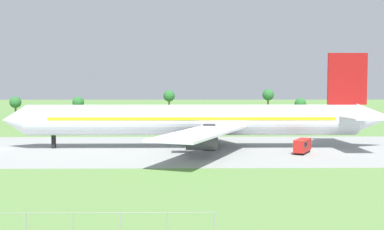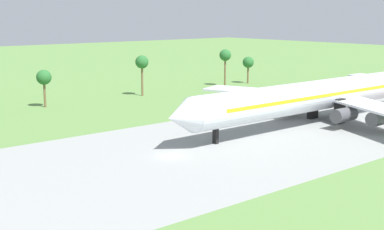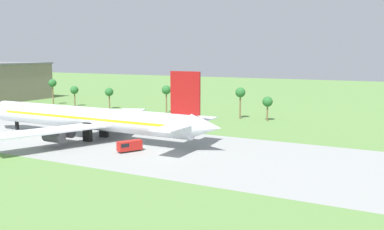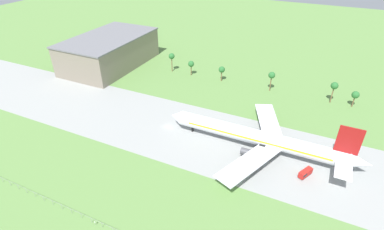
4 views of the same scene
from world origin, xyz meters
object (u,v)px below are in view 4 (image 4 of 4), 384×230
object	(u,v)px
jet_airliner	(261,138)
no_stopping_sign	(95,223)
terminal_building	(110,51)
baggage_tug	(305,173)

from	to	relation	value
jet_airliner	no_stopping_sign	distance (m)	67.01
jet_airliner	terminal_building	bearing A→B (deg)	157.41
baggage_tug	no_stopping_sign	size ratio (longest dim) A/B	3.70
jet_airliner	terminal_building	distance (m)	118.95
baggage_tug	terminal_building	size ratio (longest dim) A/B	0.10
baggage_tug	terminal_building	bearing A→B (deg)	157.28
jet_airliner	baggage_tug	distance (m)	20.84
jet_airliner	no_stopping_sign	size ratio (longest dim) A/B	47.10
no_stopping_sign	terminal_building	size ratio (longest dim) A/B	0.03
terminal_building	jet_airliner	bearing A→B (deg)	-22.59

